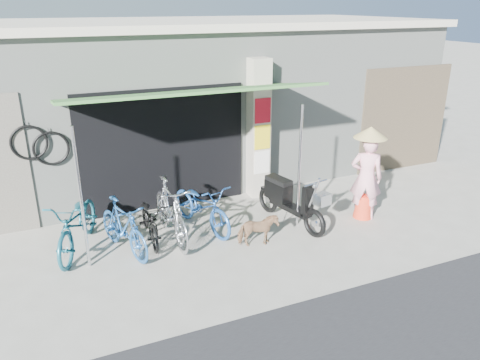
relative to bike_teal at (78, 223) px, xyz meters
name	(u,v)px	position (x,y,z in m)	size (l,w,h in m)	color
ground	(273,251)	(3.07, -1.38, -0.51)	(80.00, 80.00, 0.00)	#ACA79B
bicycle_shop	(183,96)	(3.07, 3.71, 1.33)	(12.30, 5.30, 3.66)	#9CA39B
shop_pillar	(258,129)	(3.92, 1.06, 0.99)	(0.42, 0.44, 3.00)	#B8AF9D
awning	(190,95)	(2.17, 0.24, 2.01)	(4.60, 1.88, 2.72)	#396F32
neighbour_right	(404,119)	(8.07, 1.21, 0.79)	(2.60, 0.06, 2.60)	brown
bike_teal	(78,223)	(0.00, 0.00, 0.00)	(0.67, 1.93, 1.02)	#185A6D
bike_blue	(123,227)	(0.70, -0.40, -0.03)	(0.45, 1.59, 0.96)	#1F5392
bike_black	(150,219)	(1.21, -0.12, -0.11)	(0.53, 1.52, 0.80)	black
bike_silver	(171,211)	(1.57, -0.26, 0.05)	(0.53, 1.86, 1.12)	#AFAFB4
bike_navy	(202,206)	(2.22, -0.07, -0.04)	(0.62, 1.79, 0.94)	#22539B
street_dog	(258,230)	(2.90, -1.10, -0.21)	(0.32, 0.70, 0.59)	tan
moped	(289,200)	(3.84, -0.51, -0.02)	(0.67, 1.87, 1.07)	black
nun	(367,174)	(5.35, -0.88, 0.41)	(0.74, 0.69, 1.87)	#FCAABA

